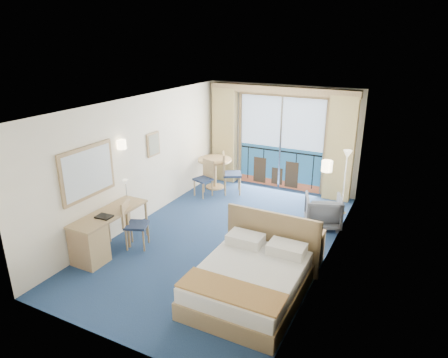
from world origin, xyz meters
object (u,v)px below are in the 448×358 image
Objects in this scene: nightstand at (309,247)px; desk_chair at (132,221)px; armchair at (323,211)px; desk at (94,239)px; floor_lamp at (346,166)px; table_chair_b at (205,176)px; bed at (251,279)px; round_table at (215,166)px; table_chair_a at (229,171)px.

desk_chair is at bearing -162.88° from nightstand.
desk is at bearing 24.86° from armchair.
floor_lamp reaches higher than nightstand.
nightstand is at bearing 75.70° from armchair.
armchair is 0.82× the size of table_chair_b.
bed is 4.77m from round_table.
bed is at bearing -32.74° from table_chair_b.
table_chair_a is (0.50, -0.19, -0.00)m from round_table.
nightstand is 0.63× the size of desk_chair.
table_chair_a is at bearing -29.40° from desk_chair.
table_chair_b is (-0.46, -0.38, -0.08)m from table_chair_a.
table_chair_a is at bearing -179.47° from floor_lamp.
floor_lamp is (0.11, 2.37, 0.84)m from nightstand.
desk is 4.21m from round_table.
bed is at bearing -111.20° from nightstand.
round_table is at bearing 177.26° from floor_lamp.
bed is 3.89m from floor_lamp.
table_chair_b is (-3.08, 0.40, 0.17)m from armchair.
round_table reaches higher than desk.
nightstand is at bearing 25.78° from desk.
nightstand is 3.32m from desk_chair.
table_chair_a is at bearing -20.56° from round_table.
table_chair_b is (0.25, 3.63, 0.10)m from desk.
nightstand is 0.37× the size of desk.
floor_lamp is at bearing 25.50° from table_chair_b.
table_chair_b is at bearing -26.72° from armchair.
armchair is at bearing -135.68° from table_chair_a.
floor_lamp is at bearing 87.38° from nightstand.
floor_lamp is at bearing -2.74° from round_table.
table_chair_b is (-3.22, 1.96, 0.22)m from nightstand.
bed is 2.94m from desk.
floor_lamp is at bearing 80.25° from bed.
round_table reaches higher than armchair.
floor_lamp is 3.41m from table_chair_b.
table_chair_a is at bearing 58.18° from table_chair_b.
round_table is (-2.72, 3.91, 0.31)m from bed.
nightstand is 0.80× the size of armchair.
table_chair_b reaches higher than round_table.
armchair is 2.75m from table_chair_a.
nightstand is at bearing -95.34° from desk_chair.
bed is 4.34m from table_chair_a.
floor_lamp is 5.44m from desk.
nightstand is 3.85m from desk.
bed reaches higher than armchair.
desk_chair is 1.04× the size of table_chair_b.
bed is 2.65× the size of armchair.
table_chair_a reaches higher than round_table.
desk_chair is (-3.02, -2.53, 0.20)m from armchair.
desk_chair reaches higher than nightstand.
bed reaches higher than table_chair_b.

